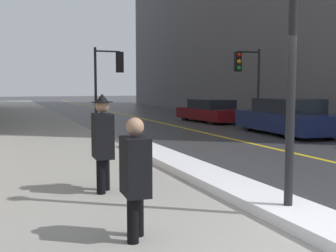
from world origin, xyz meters
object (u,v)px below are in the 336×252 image
(traffic_light_far, at_px, (246,70))
(parked_car_maroon, at_px, (210,111))
(pedestrian_in_glasses, at_px, (135,173))
(lamp_post, at_px, (293,8))
(pedestrian_in_fedora, at_px, (103,139))
(traffic_light_near, at_px, (111,71))
(parked_car_navy, at_px, (286,118))

(traffic_light_far, relative_size, parked_car_maroon, 0.80)
(pedestrian_in_glasses, bearing_deg, lamp_post, 94.40)
(pedestrian_in_glasses, height_order, pedestrian_in_fedora, pedestrian_in_fedora)
(parked_car_maroon, bearing_deg, lamp_post, 152.50)
(traffic_light_far, bearing_deg, lamp_post, 62.29)
(traffic_light_far, height_order, parked_car_maroon, traffic_light_far)
(pedestrian_in_fedora, bearing_deg, pedestrian_in_glasses, -1.23)
(lamp_post, bearing_deg, parked_car_maroon, 66.72)
(traffic_light_near, distance_m, pedestrian_in_fedora, 11.50)
(lamp_post, xyz_separation_m, traffic_light_near, (0.75, 13.33, -0.35))
(pedestrian_in_fedora, relative_size, parked_car_maroon, 0.38)
(parked_car_maroon, bearing_deg, traffic_light_near, 100.20)
(pedestrian_in_fedora, bearing_deg, traffic_light_far, 140.03)
(traffic_light_near, bearing_deg, pedestrian_in_glasses, -106.73)
(traffic_light_far, xyz_separation_m, pedestrian_in_fedora, (-8.85, -9.74, -1.64))
(traffic_light_far, height_order, pedestrian_in_glasses, traffic_light_far)
(parked_car_maroon, bearing_deg, pedestrian_in_glasses, 145.70)
(traffic_light_far, bearing_deg, pedestrian_in_fedora, 49.31)
(parked_car_navy, bearing_deg, pedestrian_in_fedora, 130.09)
(traffic_light_far, distance_m, parked_car_maroon, 3.41)
(pedestrian_in_glasses, bearing_deg, pedestrian_in_fedora, 178.77)
(parked_car_maroon, bearing_deg, parked_car_navy, 176.49)
(lamp_post, distance_m, traffic_light_near, 13.35)
(pedestrian_in_glasses, distance_m, parked_car_navy, 12.26)
(pedestrian_in_fedora, bearing_deg, parked_car_maroon, 148.14)
(traffic_light_near, xyz_separation_m, parked_car_navy, (5.68, -4.75, -1.87))
(lamp_post, xyz_separation_m, traffic_light_far, (6.75, 12.04, -0.30))
(parked_car_navy, bearing_deg, pedestrian_in_glasses, 138.69)
(traffic_light_far, height_order, parked_car_navy, traffic_light_far)
(traffic_light_far, bearing_deg, parked_car_maroon, -80.22)
(pedestrian_in_glasses, relative_size, parked_car_maroon, 0.33)
(pedestrian_in_fedora, bearing_deg, traffic_light_near, 167.79)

